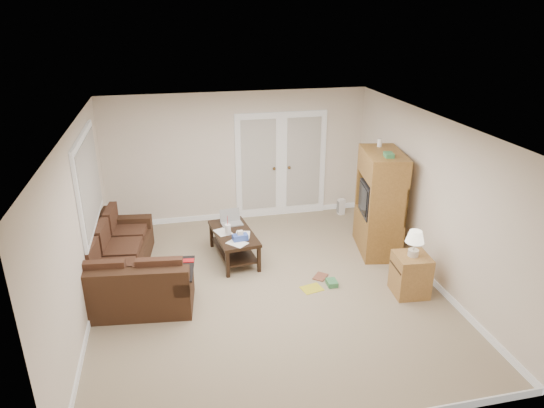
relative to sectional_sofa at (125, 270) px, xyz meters
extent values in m
plane|color=tan|center=(2.06, -0.51, -0.29)|extent=(5.50, 5.50, 0.00)
cube|color=silver|center=(2.06, -0.51, 2.21)|extent=(5.00, 5.50, 0.02)
cube|color=silver|center=(-0.44, -0.51, 0.96)|extent=(0.02, 5.50, 2.50)
cube|color=silver|center=(4.56, -0.51, 0.96)|extent=(0.02, 5.50, 2.50)
cube|color=silver|center=(2.06, 2.24, 0.96)|extent=(5.00, 0.02, 2.50)
cube|color=silver|center=(2.06, -3.26, 0.96)|extent=(5.00, 0.02, 2.50)
cube|color=silver|center=(2.46, 2.21, 0.73)|extent=(0.90, 0.04, 2.13)
cube|color=silver|center=(3.36, 2.21, 0.73)|extent=(0.90, 0.04, 2.13)
cube|color=silver|center=(2.46, 2.19, 0.78)|extent=(0.68, 0.02, 1.80)
cube|color=silver|center=(3.36, 2.19, 0.78)|extent=(0.68, 0.02, 1.80)
cube|color=silver|center=(-0.41, 0.49, 1.26)|extent=(0.04, 1.92, 1.42)
cube|color=silver|center=(-0.38, 0.49, 1.26)|extent=(0.02, 1.74, 1.24)
cube|color=#3B2517|center=(-0.11, 0.47, -0.11)|extent=(1.03, 2.11, 0.37)
cube|color=#3B2517|center=(-0.40, 0.50, 0.27)|extent=(0.45, 2.04, 0.38)
cube|color=#3B2517|center=(-0.01, 1.37, 0.17)|extent=(0.81, 0.30, 0.19)
cube|color=#472A1C|center=(-0.04, 0.46, 0.13)|extent=(0.75, 1.99, 0.11)
cube|color=#3B2517|center=(0.16, -0.59, -0.11)|extent=(1.67, 0.98, 0.37)
cube|color=#3B2517|center=(0.13, -0.88, 0.27)|extent=(1.60, 0.40, 0.38)
cube|color=#3B2517|center=(0.85, -0.67, 0.17)|extent=(0.30, 0.81, 0.19)
cube|color=#472A1C|center=(0.17, -0.52, 0.13)|extent=(1.55, 0.70, 0.11)
cube|color=black|center=(0.85, -0.67, 0.28)|extent=(0.36, 0.73, 0.03)
cube|color=#B61317|center=(0.87, -0.48, 0.30)|extent=(0.29, 0.14, 0.02)
cube|color=black|center=(1.72, 0.54, 0.17)|extent=(0.74, 1.26, 0.05)
cube|color=black|center=(1.72, 0.54, -0.13)|extent=(0.65, 1.17, 0.03)
cylinder|color=white|center=(1.62, 0.47, 0.28)|extent=(0.10, 0.10, 0.17)
cylinder|color=#B61317|center=(1.62, 0.47, 0.45)|extent=(0.01, 0.01, 0.15)
cube|color=#3551AF|center=(1.78, 0.22, 0.24)|extent=(0.25, 0.16, 0.10)
cube|color=white|center=(1.73, 0.43, 0.20)|extent=(0.47, 0.70, 0.00)
cube|color=olive|center=(4.18, 0.35, 0.03)|extent=(0.79, 1.19, 0.66)
cube|color=olive|center=(4.18, 0.35, 1.24)|extent=(0.79, 1.19, 0.44)
cube|color=black|center=(4.16, 0.35, 0.64)|extent=(0.63, 0.74, 0.55)
cube|color=black|center=(3.89, 0.40, 0.66)|extent=(0.11, 0.56, 0.44)
cube|color=#397F4B|center=(4.13, 0.08, 1.49)|extent=(0.16, 0.22, 0.07)
cylinder|color=white|center=(4.24, 0.67, 1.53)|extent=(0.08, 0.08, 0.13)
cube|color=#A7773D|center=(4.08, -1.07, 0.02)|extent=(0.52, 0.52, 0.62)
cylinder|color=beige|center=(4.08, -1.07, 0.38)|extent=(0.15, 0.15, 0.10)
cylinder|color=beige|center=(4.08, -1.07, 0.49)|extent=(0.03, 0.03, 0.13)
cone|color=white|center=(4.08, -1.07, 0.63)|extent=(0.27, 0.27, 0.17)
cube|color=white|center=(4.11, 1.94, -0.13)|extent=(0.15, 0.13, 0.32)
cube|color=gold|center=(2.72, -0.65, -0.29)|extent=(0.36, 0.31, 0.01)
cube|color=#397F4B|center=(3.04, -0.62, -0.25)|extent=(0.15, 0.20, 0.08)
imported|color=brown|center=(2.87, -0.30, -0.28)|extent=(0.29, 0.30, 0.02)
camera|label=1|loc=(0.79, -6.63, 3.63)|focal=32.00mm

